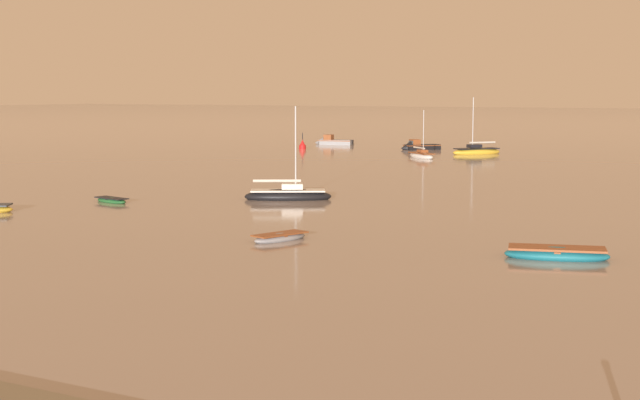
{
  "coord_description": "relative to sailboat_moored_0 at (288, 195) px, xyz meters",
  "views": [
    {
      "loc": [
        -3.72,
        -25.55,
        7.47
      ],
      "look_at": [
        -33.26,
        27.98,
        0.27
      ],
      "focal_mm": 51.86,
      "sensor_mm": 36.0,
      "label": 1
    }
  ],
  "objects": [
    {
      "name": "sailboat_moored_0",
      "position": [
        0.0,
        0.0,
        0.0
      ],
      "size": [
        6.17,
        4.67,
        6.78
      ],
      "rotation": [
        0.0,
        0.0,
        0.53
      ],
      "color": "black",
      "rests_on": "ground"
    },
    {
      "name": "rowboat_moored_0",
      "position": [
        8.76,
        -15.47,
        -0.16
      ],
      "size": [
        2.06,
        3.4,
        0.51
      ],
      "rotation": [
        0.0,
        0.0,
        1.25
      ],
      "color": "gray",
      "rests_on": "ground"
    },
    {
      "name": "motorboat_moored_2",
      "position": [
        -13.84,
        55.48,
        0.01
      ],
      "size": [
        4.89,
        5.09,
        2.0
      ],
      "rotation": [
        0.0,
        0.0,
        3.97
      ],
      "color": "black",
      "rests_on": "ground"
    },
    {
      "name": "rowboat_moored_2",
      "position": [
        22.33,
        -13.84,
        -0.09
      ],
      "size": [
        4.89,
        2.83,
        0.73
      ],
      "rotation": [
        0.0,
        0.0,
        0.29
      ],
      "color": "#197084",
      "rests_on": "ground"
    },
    {
      "name": "sailboat_moored_1",
      "position": [
        -7.65,
        42.3,
        -0.05
      ],
      "size": [
        4.82,
        4.55,
        5.67
      ],
      "rotation": [
        0.0,
        0.0,
        5.55
      ],
      "color": "white",
      "rests_on": "ground"
    },
    {
      "name": "sailboat_moored_2",
      "position": [
        -4.28,
        51.31,
        0.01
      ],
      "size": [
        5.57,
        6.15,
        7.12
      ],
      "rotation": [
        0.0,
        0.0,
        4.02
      ],
      "color": "gold",
      "rests_on": "ground"
    },
    {
      "name": "motorboat_moored_4",
      "position": [
        -29.04,
        60.26,
        0.02
      ],
      "size": [
        5.76,
        2.89,
        2.09
      ],
      "rotation": [
        0.0,
        0.0,
        3.33
      ],
      "color": "gray",
      "rests_on": "ground"
    },
    {
      "name": "rowboat_moored_4",
      "position": [
        -9.63,
        -7.22,
        -0.17
      ],
      "size": [
        3.03,
        1.59,
        0.46
      ],
      "rotation": [
        0.0,
        0.0,
        2.92
      ],
      "color": "#23602D",
      "rests_on": "ground"
    },
    {
      "name": "channel_buoy",
      "position": [
        -27.31,
        49.36,
        0.17
      ],
      "size": [
        0.9,
        0.9,
        2.3
      ],
      "color": "red",
      "rests_on": "ground"
    }
  ]
}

